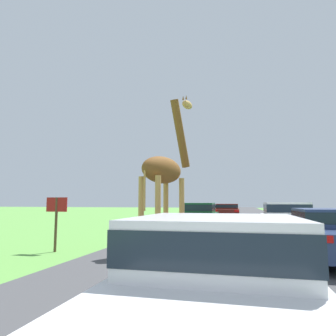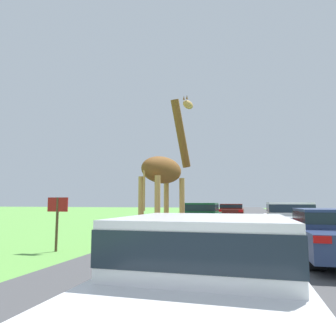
{
  "view_description": "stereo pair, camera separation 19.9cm",
  "coord_description": "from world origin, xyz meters",
  "px_view_note": "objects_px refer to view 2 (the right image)",
  "views": [
    {
      "loc": [
        0.3,
        0.59,
        1.51
      ],
      "look_at": [
        -1.87,
        9.56,
        2.56
      ],
      "focal_mm": 32.0,
      "sensor_mm": 36.0,
      "label": 1
    },
    {
      "loc": [
        0.49,
        0.64,
        1.51
      ],
      "look_at": [
        -1.87,
        9.56,
        2.56
      ],
      "focal_mm": 32.0,
      "sensor_mm": 36.0,
      "label": 2
    }
  ],
  "objects_px": {
    "car_queue_right": "(232,211)",
    "car_queue_left": "(289,219)",
    "car_far_ahead": "(333,232)",
    "giraffe_near_road": "(165,171)",
    "sign_post": "(57,214)",
    "car_lead_maroon": "(206,275)",
    "car_verge_right": "(202,215)"
  },
  "relations": [
    {
      "from": "car_queue_right",
      "to": "car_queue_left",
      "type": "bearing_deg",
      "value": -74.68
    },
    {
      "from": "car_far_ahead",
      "to": "car_queue_left",
      "type": "bearing_deg",
      "value": 94.86
    },
    {
      "from": "car_queue_left",
      "to": "car_queue_right",
      "type": "bearing_deg",
      "value": 105.32
    },
    {
      "from": "giraffe_near_road",
      "to": "sign_post",
      "type": "height_order",
      "value": "giraffe_near_road"
    },
    {
      "from": "giraffe_near_road",
      "to": "car_lead_maroon",
      "type": "distance_m",
      "value": 6.29
    },
    {
      "from": "car_lead_maroon",
      "to": "car_queue_left",
      "type": "xyz_separation_m",
      "value": [
        2.17,
        10.57,
        0.07
      ]
    },
    {
      "from": "car_queue_right",
      "to": "car_queue_left",
      "type": "relative_size",
      "value": 1.07
    },
    {
      "from": "car_far_ahead",
      "to": "car_lead_maroon",
      "type": "bearing_deg",
      "value": -115.41
    },
    {
      "from": "car_lead_maroon",
      "to": "car_verge_right",
      "type": "relative_size",
      "value": 0.94
    },
    {
      "from": "car_far_ahead",
      "to": "sign_post",
      "type": "xyz_separation_m",
      "value": [
        -7.87,
        -0.67,
        0.44
      ]
    },
    {
      "from": "car_queue_right",
      "to": "sign_post",
      "type": "height_order",
      "value": "sign_post"
    },
    {
      "from": "sign_post",
      "to": "car_verge_right",
      "type": "bearing_deg",
      "value": 69.43
    },
    {
      "from": "car_lead_maroon",
      "to": "car_verge_right",
      "type": "bearing_deg",
      "value": 98.62
    },
    {
      "from": "giraffe_near_road",
      "to": "car_lead_maroon",
      "type": "bearing_deg",
      "value": -48.36
    },
    {
      "from": "car_far_ahead",
      "to": "sign_post",
      "type": "bearing_deg",
      "value": -175.16
    },
    {
      "from": "car_verge_right",
      "to": "sign_post",
      "type": "bearing_deg",
      "value": -110.57
    },
    {
      "from": "car_queue_right",
      "to": "car_far_ahead",
      "type": "xyz_separation_m",
      "value": [
        3.43,
        -16.01,
        -0.03
      ]
    },
    {
      "from": "car_lead_maroon",
      "to": "car_queue_left",
      "type": "height_order",
      "value": "car_queue_left"
    },
    {
      "from": "sign_post",
      "to": "car_queue_left",
      "type": "bearing_deg",
      "value": 37.74
    },
    {
      "from": "giraffe_near_road",
      "to": "car_far_ahead",
      "type": "bearing_deg",
      "value": 19.36
    },
    {
      "from": "car_queue_left",
      "to": "giraffe_near_road",
      "type": "bearing_deg",
      "value": -130.75
    },
    {
      "from": "car_queue_right",
      "to": "car_lead_maroon",
      "type": "bearing_deg",
      "value": -87.81
    },
    {
      "from": "car_lead_maroon",
      "to": "sign_post",
      "type": "xyz_separation_m",
      "value": [
        -5.27,
        4.81,
        0.43
      ]
    },
    {
      "from": "giraffe_near_road",
      "to": "car_queue_left",
      "type": "height_order",
      "value": "giraffe_near_road"
    },
    {
      "from": "car_queue_left",
      "to": "car_verge_right",
      "type": "distance_m",
      "value": 5.08
    },
    {
      "from": "car_queue_right",
      "to": "giraffe_near_road",
      "type": "bearing_deg",
      "value": -94.39
    },
    {
      "from": "car_lead_maroon",
      "to": "car_verge_right",
      "type": "xyz_separation_m",
      "value": [
        -2.04,
        13.42,
        0.05
      ]
    },
    {
      "from": "car_queue_right",
      "to": "sign_post",
      "type": "xyz_separation_m",
      "value": [
        -4.44,
        -16.68,
        0.41
      ]
    },
    {
      "from": "giraffe_near_road",
      "to": "car_queue_left",
      "type": "bearing_deg",
      "value": 71.21
    },
    {
      "from": "car_queue_left",
      "to": "car_far_ahead",
      "type": "height_order",
      "value": "car_queue_left"
    },
    {
      "from": "car_far_ahead",
      "to": "sign_post",
      "type": "distance_m",
      "value": 7.91
    },
    {
      "from": "car_lead_maroon",
      "to": "car_verge_right",
      "type": "height_order",
      "value": "car_verge_right"
    }
  ]
}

